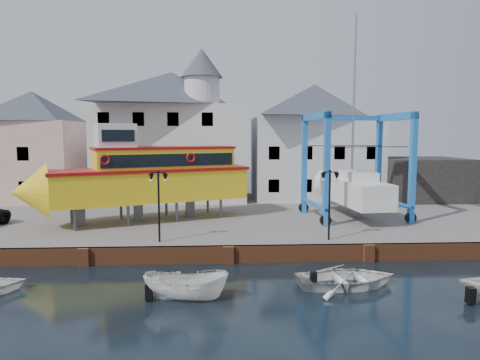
{
  "coord_description": "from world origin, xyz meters",
  "views": [
    {
      "loc": [
        -0.53,
        -23.45,
        7.19
      ],
      "look_at": [
        1.0,
        7.0,
        4.0
      ],
      "focal_mm": 32.0,
      "sensor_mm": 36.0,
      "label": 1
    }
  ],
  "objects": [
    {
      "name": "ground",
      "position": [
        0.0,
        0.0,
        0.0
      ],
      "size": [
        140.0,
        140.0,
        0.0
      ],
      "primitive_type": "plane",
      "color": "black",
      "rests_on": "ground"
    },
    {
      "name": "hardstanding",
      "position": [
        0.0,
        11.0,
        0.5
      ],
      "size": [
        44.0,
        22.0,
        1.0
      ],
      "primitive_type": "cube",
      "color": "slate",
      "rests_on": "ground"
    },
    {
      "name": "quay_wall",
      "position": [
        -0.0,
        0.1,
        0.5
      ],
      "size": [
        44.0,
        0.47,
        1.0
      ],
      "color": "brown",
      "rests_on": "ground"
    },
    {
      "name": "building_pink",
      "position": [
        -18.0,
        18.0,
        6.15
      ],
      "size": [
        8.0,
        7.0,
        10.3
      ],
      "color": "#C4948E",
      "rests_on": "hardstanding"
    },
    {
      "name": "building_white_main",
      "position": [
        -4.87,
        18.39,
        7.34
      ],
      "size": [
        14.0,
        8.3,
        14.0
      ],
      "color": "silver",
      "rests_on": "hardstanding"
    },
    {
      "name": "building_white_right",
      "position": [
        9.0,
        19.0,
        6.6
      ],
      "size": [
        12.0,
        8.0,
        11.2
      ],
      "color": "silver",
      "rests_on": "hardstanding"
    },
    {
      "name": "shed_dark",
      "position": [
        19.0,
        17.0,
        3.0
      ],
      "size": [
        8.0,
        7.0,
        4.0
      ],
      "primitive_type": "cube",
      "color": "black",
      "rests_on": "hardstanding"
    },
    {
      "name": "lamp_post_left",
      "position": [
        -4.0,
        1.2,
        4.17
      ],
      "size": [
        1.12,
        0.32,
        4.2
      ],
      "color": "black",
      "rests_on": "hardstanding"
    },
    {
      "name": "lamp_post_right",
      "position": [
        6.0,
        1.2,
        4.17
      ],
      "size": [
        1.12,
        0.32,
        4.2
      ],
      "color": "black",
      "rests_on": "hardstanding"
    },
    {
      "name": "tour_boat",
      "position": [
        -6.31,
        7.35,
        4.29
      ],
      "size": [
        16.28,
        9.64,
        6.99
      ],
      "rotation": [
        0.0,
        0.0,
        0.39
      ],
      "color": "#59595E",
      "rests_on": "hardstanding"
    },
    {
      "name": "travel_lift",
      "position": [
        9.57,
        8.84,
        3.51
      ],
      "size": [
        7.53,
        10.19,
        15.1
      ],
      "rotation": [
        0.0,
        0.0,
        0.1
      ],
      "color": "blue",
      "rests_on": "hardstanding"
    },
    {
      "name": "motorboat_a",
      "position": [
        -2.0,
        -5.24,
        0.0
      ],
      "size": [
        3.98,
        1.98,
        1.47
      ],
      "primitive_type": "imported",
      "rotation": [
        0.0,
        0.0,
        1.42
      ],
      "color": "white",
      "rests_on": "ground"
    },
    {
      "name": "motorboat_b",
      "position": [
        5.56,
        -3.89,
        0.0
      ],
      "size": [
        5.09,
        3.82,
        1.0
      ],
      "primitive_type": "imported",
      "rotation": [
        0.0,
        0.0,
        1.65
      ],
      "color": "white",
      "rests_on": "ground"
    }
  ]
}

